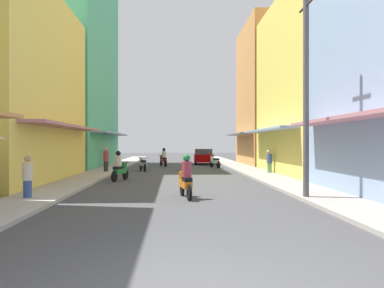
# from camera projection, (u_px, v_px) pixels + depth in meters

# --- Properties ---
(ground_plane) EXTENTS (104.56, 104.56, 0.00)m
(ground_plane) POSITION_uv_depth(u_px,v_px,m) (178.00, 173.00, 24.38)
(ground_plane) COLOR #424244
(sidewalk_left) EXTENTS (2.00, 55.53, 0.12)m
(sidewalk_left) POSITION_uv_depth(u_px,v_px,m) (101.00, 172.00, 24.13)
(sidewalk_left) COLOR #ADA89E
(sidewalk_left) RESTS_ON ground
(sidewalk_right) EXTENTS (2.00, 55.53, 0.12)m
(sidewalk_right) POSITION_uv_depth(u_px,v_px,m) (253.00, 172.00, 24.62)
(sidewalk_right) COLOR #9E9991
(sidewalk_right) RESTS_ON ground
(building_left_far) EXTENTS (7.05, 13.52, 17.45)m
(building_left_far) POSITION_uv_depth(u_px,v_px,m) (71.00, 64.00, 31.28)
(building_left_far) COLOR #4CB28C
(building_left_far) RESTS_ON ground
(building_right_mid) EXTENTS (7.05, 10.30, 10.94)m
(building_right_mid) POSITION_uv_depth(u_px,v_px,m) (322.00, 88.00, 23.07)
(building_right_mid) COLOR #EFD159
(building_right_mid) RESTS_ON ground
(building_right_far) EXTENTS (7.05, 8.69, 12.62)m
(building_right_far) POSITION_uv_depth(u_px,v_px,m) (277.00, 95.00, 33.18)
(building_right_far) COLOR #D88C4C
(building_right_far) RESTS_ON ground
(motorbike_white) EXTENTS (0.78, 1.73, 0.96)m
(motorbike_white) POSITION_uv_depth(u_px,v_px,m) (215.00, 161.00, 29.59)
(motorbike_white) COLOR black
(motorbike_white) RESTS_ON ground
(motorbike_green) EXTENTS (0.75, 1.74, 1.58)m
(motorbike_green) POSITION_uv_depth(u_px,v_px,m) (120.00, 167.00, 19.15)
(motorbike_green) COLOR black
(motorbike_green) RESTS_ON ground
(motorbike_silver) EXTENTS (0.72, 1.75, 0.96)m
(motorbike_silver) POSITION_uv_depth(u_px,v_px,m) (143.00, 164.00, 26.15)
(motorbike_silver) COLOR black
(motorbike_silver) RESTS_ON ground
(motorbike_orange) EXTENTS (0.59, 1.80, 1.58)m
(motorbike_orange) POSITION_uv_depth(u_px,v_px,m) (186.00, 179.00, 13.10)
(motorbike_orange) COLOR black
(motorbike_orange) RESTS_ON ground
(motorbike_maroon) EXTENTS (0.75, 1.74, 1.58)m
(motorbike_maroon) POSITION_uv_depth(u_px,v_px,m) (163.00, 158.00, 31.23)
(motorbike_maroon) COLOR black
(motorbike_maroon) RESTS_ON ground
(parked_car) EXTENTS (1.95, 4.18, 1.45)m
(parked_car) POSITION_uv_depth(u_px,v_px,m) (203.00, 156.00, 34.83)
(parked_car) COLOR #8C0000
(parked_car) RESTS_ON ground
(pedestrian_far) EXTENTS (0.34, 0.34, 1.54)m
(pedestrian_far) POSITION_uv_depth(u_px,v_px,m) (28.00, 178.00, 12.47)
(pedestrian_far) COLOR #334C8C
(pedestrian_far) RESTS_ON ground
(pedestrian_midway) EXTENTS (0.44, 0.44, 1.62)m
(pedestrian_midway) POSITION_uv_depth(u_px,v_px,m) (269.00, 160.00, 23.11)
(pedestrian_midway) COLOR #598C59
(pedestrian_midway) RESTS_ON ground
(pedestrian_foreground) EXTENTS (0.44, 0.44, 1.61)m
(pedestrian_foreground) POSITION_uv_depth(u_px,v_px,m) (107.00, 157.00, 29.01)
(pedestrian_foreground) COLOR #262628
(pedestrian_foreground) RESTS_ON ground
(pedestrian_crossing) EXTENTS (0.34, 0.34, 1.70)m
(pedestrian_crossing) POSITION_uv_depth(u_px,v_px,m) (106.00, 160.00, 24.14)
(pedestrian_crossing) COLOR #262628
(pedestrian_crossing) RESTS_ON ground
(utility_pole) EXTENTS (0.20, 1.20, 7.31)m
(utility_pole) POSITION_uv_depth(u_px,v_px,m) (306.00, 92.00, 12.67)
(utility_pole) COLOR #4C4C4F
(utility_pole) RESTS_ON ground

